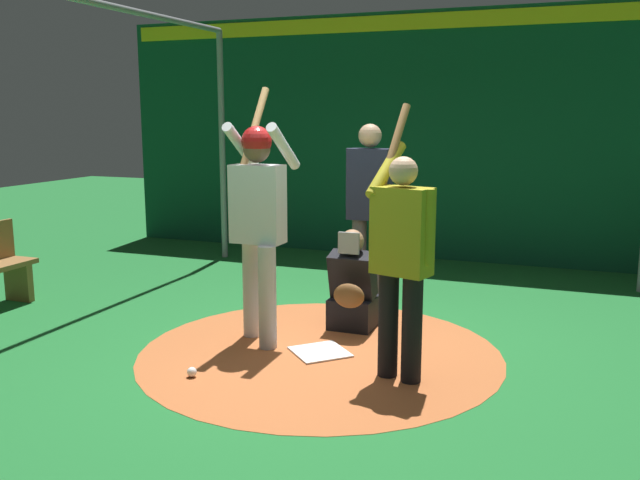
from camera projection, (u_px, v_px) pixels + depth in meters
The scene contains 10 objects.
ground_plane at pixel (320, 353), 5.65m from camera, with size 25.04×25.04×0.00m, color #1E6B2D.
dirt_circle at pixel (320, 353), 5.65m from camera, with size 2.98×2.98×0.01m, color #B76033.
home_plate at pixel (320, 352), 5.65m from camera, with size 0.42×0.42×0.01m, color white.
batter at pixel (258, 212), 5.74m from camera, with size 0.68×0.49×2.18m.
catcher at pixel (353, 291), 6.23m from camera, with size 0.58×0.40×0.93m.
umpire at pixel (369, 204), 6.88m from camera, with size 0.23×0.49×1.85m.
visitor at pixel (401, 253), 4.95m from camera, with size 0.62×0.51×2.02m.
back_wall at pixel (431, 136), 9.14m from camera, with size 0.22×9.04×3.26m.
cage_frame at pixel (320, 84), 5.25m from camera, with size 6.35×5.30×3.04m.
baseball_0 at pixel (192, 372), 5.12m from camera, with size 0.07×0.07×0.07m, color white.
Camera 1 is at (5.02, 1.93, 1.95)m, focal length 38.47 mm.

